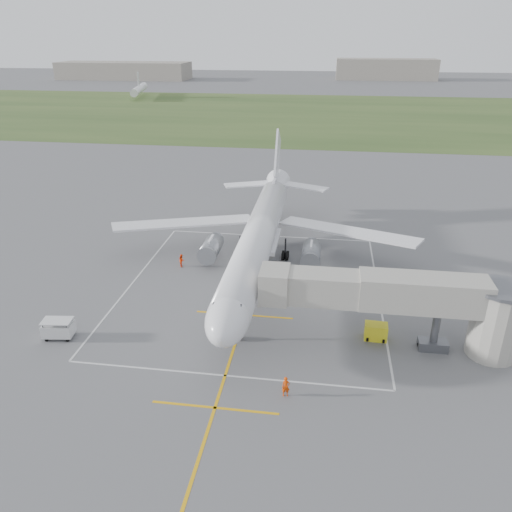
# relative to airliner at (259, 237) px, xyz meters

# --- Properties ---
(ground) EXTENTS (700.00, 700.00, 0.00)m
(ground) POSITION_rel_airliner_xyz_m (0.00, -0.75, -4.39)
(ground) COLOR #545457
(ground) RESTS_ON ground
(grass_strip) EXTENTS (700.00, 120.00, 0.02)m
(grass_strip) POSITION_rel_airliner_xyz_m (0.00, 129.25, -4.38)
(grass_strip) COLOR #324A20
(grass_strip) RESTS_ON ground
(apron_markings) EXTENTS (28.20, 60.00, 0.01)m
(apron_markings) POSITION_rel_airliner_xyz_m (0.00, -6.57, -4.38)
(apron_markings) COLOR #F2AC0E
(apron_markings) RESTS_ON ground
(airliner) EXTENTS (38.93, 46.75, 13.52)m
(airliner) POSITION_rel_airliner_xyz_m (0.00, 0.00, 0.00)
(airliner) COLOR white
(airliner) RESTS_ON ground
(jet_bridge) EXTENTS (23.40, 5.00, 7.20)m
(jet_bridge) POSITION_rel_airliner_xyz_m (15.72, -14.25, 0.35)
(jet_bridge) COLOR #A29D92
(jet_bridge) RESTS_ON ground
(gpu_unit) EXTENTS (2.16, 1.58, 1.57)m
(gpu_unit) POSITION_rel_airliner_xyz_m (12.96, -13.26, -3.62)
(gpu_unit) COLOR yellow
(gpu_unit) RESTS_ON ground
(baggage_cart) EXTENTS (2.91, 1.96, 1.91)m
(baggage_cart) POSITION_rel_airliner_xyz_m (-16.69, -17.33, -3.42)
(baggage_cart) COLOR silver
(baggage_cart) RESTS_ON ground
(ramp_worker_nose) EXTENTS (0.70, 0.53, 1.73)m
(ramp_worker_nose) POSITION_rel_airliner_xyz_m (5.28, -22.55, -3.53)
(ramp_worker_nose) COLOR #E44107
(ramp_worker_nose) RESTS_ON ground
(ramp_worker_wing) EXTENTS (0.88, 0.97, 1.61)m
(ramp_worker_wing) POSITION_rel_airliner_xyz_m (-9.57, -0.28, -3.59)
(ramp_worker_wing) COLOR #FF3A08
(ramp_worker_wing) RESTS_ON ground
(distant_hangars) EXTENTS (345.00, 49.00, 12.00)m
(distant_hangars) POSITION_rel_airliner_xyz_m (-16.15, 264.44, 0.78)
(distant_hangars) COLOR gray
(distant_hangars) RESTS_ON ground
(distant_aircraft) EXTENTS (197.91, 53.33, 8.85)m
(distant_aircraft) POSITION_rel_airliner_xyz_m (15.41, 179.40, -0.80)
(distant_aircraft) COLOR white
(distant_aircraft) RESTS_ON ground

